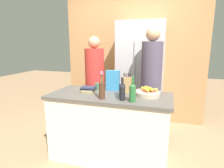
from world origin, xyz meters
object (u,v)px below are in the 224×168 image
object	(u,v)px
knife_block	(127,85)
coffee_mug	(98,86)
refrigerator	(141,76)
flower_vase	(102,88)
book_stack	(88,90)
bottle_wine	(122,89)
fruit_bowl	(147,93)
person_in_blue	(151,79)
bottle_oil	(133,92)
cereal_box	(113,81)
bottle_vinegar	(123,92)
person_at_sink	(95,81)

from	to	relation	value
knife_block	coffee_mug	xyz separation A→B (m)	(-0.44, 0.03, -0.06)
refrigerator	flower_vase	world-z (taller)	refrigerator
book_stack	bottle_wine	size ratio (longest dim) A/B	0.80
fruit_bowl	coffee_mug	bearing A→B (deg)	169.47
knife_block	coffee_mug	world-z (taller)	knife_block
knife_block	flower_vase	distance (m)	0.45
refrigerator	person_in_blue	size ratio (longest dim) A/B	1.08
refrigerator	knife_block	world-z (taller)	refrigerator
bottle_oil	refrigerator	bearing A→B (deg)	94.96
refrigerator	knife_block	distance (m)	0.98
knife_block	bottle_oil	world-z (taller)	bottle_oil
flower_vase	person_in_blue	world-z (taller)	person_in_blue
fruit_bowl	flower_vase	bearing A→B (deg)	-149.66
cereal_box	bottle_oil	size ratio (longest dim) A/B	0.97
coffee_mug	book_stack	size ratio (longest dim) A/B	0.59
book_stack	bottle_vinegar	bearing A→B (deg)	-22.03
cereal_box	book_stack	distance (m)	0.37
person_at_sink	bottle_wine	bearing A→B (deg)	-62.49
refrigerator	flower_vase	size ratio (longest dim) A/B	5.72
refrigerator	fruit_bowl	xyz separation A→B (m)	(0.25, -1.08, -0.03)
bottle_vinegar	bottle_wine	xyz separation A→B (m)	(-0.04, 0.15, -0.01)
person_at_sink	book_stack	bearing A→B (deg)	-93.31
book_stack	bottle_wine	distance (m)	0.49
knife_block	bottle_oil	bearing A→B (deg)	-69.09
knife_block	bottle_oil	xyz separation A→B (m)	(0.15, -0.40, 0.01)
flower_vase	coffee_mug	world-z (taller)	flower_vase
refrigerator	bottle_oil	world-z (taller)	refrigerator
bottle_oil	person_at_sink	xyz separation A→B (m)	(-0.79, 0.80, -0.07)
cereal_box	coffee_mug	distance (m)	0.25
bottle_wine	person_at_sink	xyz separation A→B (m)	(-0.63, 0.64, -0.05)
coffee_mug	bottle_wine	xyz separation A→B (m)	(0.43, -0.27, 0.05)
book_stack	bottle_wine	xyz separation A→B (m)	(0.49, -0.06, 0.05)
person_at_sink	person_in_blue	distance (m)	0.92
flower_vase	person_at_sink	distance (m)	0.91
coffee_mug	bottle_oil	distance (m)	0.74
person_at_sink	cereal_box	bearing A→B (deg)	-57.79
fruit_bowl	bottle_vinegar	xyz separation A→B (m)	(-0.25, -0.28, 0.06)
bottle_wine	person_in_blue	size ratio (longest dim) A/B	0.14
knife_block	flower_vase	bearing A→B (deg)	-118.32
knife_block	bottle_wine	distance (m)	0.24
flower_vase	bottle_wine	size ratio (longest dim) A/B	1.37
person_in_blue	flower_vase	bearing A→B (deg)	-108.26
person_in_blue	bottle_vinegar	bearing A→B (deg)	-94.06
cereal_box	coffee_mug	xyz separation A→B (m)	(-0.23, -0.01, -0.10)
cereal_box	bottle_wine	xyz separation A→B (m)	(0.20, -0.27, -0.05)
flower_vase	bottle_vinegar	xyz separation A→B (m)	(0.25, 0.01, -0.02)
bottle_oil	bottle_wine	xyz separation A→B (m)	(-0.16, 0.17, -0.02)
person_at_sink	person_in_blue	size ratio (longest dim) A/B	0.93
bottle_vinegar	bottle_wine	size ratio (longest dim) A/B	1.08
book_stack	person_at_sink	distance (m)	0.59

